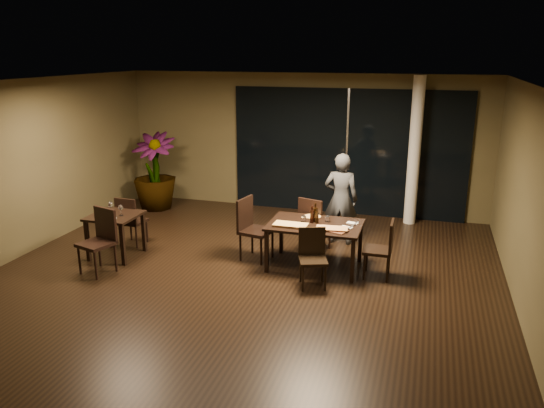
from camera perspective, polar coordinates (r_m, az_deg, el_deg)
The scene contains 33 objects.
ground at distance 8.43m, azimuth -3.34°, elevation -8.01°, with size 8.00×8.00×0.00m, color black.
wall_back at distance 11.74m, azimuth 3.31°, elevation 6.61°, with size 8.00×0.10×3.00m, color #484126.
wall_front at distance 4.58m, azimuth -21.44°, elevation -10.32°, with size 8.00×0.10×3.00m, color #484126.
wall_left at distance 10.05m, azimuth -25.81°, elevation 3.36°, with size 0.10×8.00×3.00m, color #484126.
wall_right at distance 7.60m, azimuth 26.51°, elevation -0.44°, with size 0.10×8.00×3.00m, color #484126.
ceiling at distance 7.70m, azimuth -3.71°, elevation 12.94°, with size 8.00×8.00×0.04m, color silver.
window_panel at distance 11.49m, azimuth 8.07°, elevation 5.50°, with size 5.00×0.06×2.70m, color black.
column at distance 11.04m, azimuth 15.07°, elevation 5.46°, with size 0.24×0.24×3.00m, color silver.
main_table at distance 8.65m, azimuth 4.65°, elevation -2.60°, with size 1.50×1.00×0.75m.
side_table at distance 9.49m, azimuth -16.53°, elevation -1.84°, with size 0.80×0.80×0.75m.
chair_main_far at distance 9.33m, azimuth 4.46°, elevation -1.93°, with size 0.58×0.58×1.00m.
chair_main_near at distance 8.06m, azimuth 4.38°, elevation -5.38°, with size 0.52×0.52×0.88m.
chair_main_left at distance 9.01m, azimuth -2.22°, elevation -2.31°, with size 0.58×0.58×1.06m.
chair_main_right at distance 8.45m, azimuth 11.88°, elevation -4.47°, with size 0.43×0.43×0.93m.
chair_side_far at distance 9.96m, azimuth -15.04°, elevation -1.53°, with size 0.45×0.45×0.92m.
chair_side_near at distance 8.92m, azimuth -17.98°, elevation -3.41°, with size 0.60×0.60×1.04m.
diner at distance 9.74m, azimuth 7.42°, elevation 0.55°, with size 0.57×0.38×1.70m, color #313336.
potted_plant at distance 12.13m, azimuth -12.52°, elevation 3.45°, with size 0.93×0.93×1.71m, color #224F1A.
pizza_board_left at distance 8.48m, azimuth 2.02°, elevation -2.34°, with size 0.54×0.27×0.01m, color #452E16.
pizza_board_right at distance 8.35m, azimuth 6.45°, elevation -2.75°, with size 0.49×0.25×0.01m, color #442416.
oblong_pizza_left at distance 8.48m, azimuth 2.02°, elevation -2.24°, with size 0.52×0.25×0.02m, color #6C0E09, non-canonical shape.
oblong_pizza_right at distance 8.34m, azimuth 6.45°, elevation -2.64°, with size 0.47×0.22×0.02m, color #6B0F09, non-canonical shape.
round_pizza at distance 8.95m, azimuth 4.39°, elevation -1.38°, with size 0.27×0.27×0.01m, color #B03013.
bottle_a at distance 8.63m, azimuth 4.31°, elevation -1.13°, with size 0.06×0.06×0.28m, color black, non-canonical shape.
bottle_b at distance 8.62m, azimuth 4.86°, elevation -1.23°, with size 0.06×0.06×0.26m, color black, non-canonical shape.
bottle_c at distance 8.68m, azimuth 4.67°, elevation -0.91°, with size 0.07×0.07×0.31m, color black, non-canonical shape.
tumbler_left at distance 8.69m, azimuth 3.42°, elevation -1.62°, with size 0.08×0.08×0.10m, color white.
tumbler_right at distance 8.73m, azimuth 6.00°, elevation -1.61°, with size 0.08×0.08×0.09m, color white.
napkin_near at distance 8.48m, azimuth 8.03°, elevation -2.50°, with size 0.18×0.10×0.01m, color white.
napkin_far at distance 8.70m, azimuth 8.65°, elevation -2.05°, with size 0.18×0.10×0.01m, color white.
wine_glass_a at distance 9.56m, azimuth -16.94°, elevation -0.36°, with size 0.08×0.08×0.19m, color white, non-canonical shape.
wine_glass_b at distance 9.36m, azimuth -15.94°, elevation -0.67°, with size 0.08×0.08×0.18m, color white, non-canonical shape.
side_napkin at distance 9.26m, azimuth -17.02°, elevation -1.46°, with size 0.18×0.11×0.01m, color white.
Camera 1 is at (2.66, -7.21, 3.46)m, focal length 35.00 mm.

